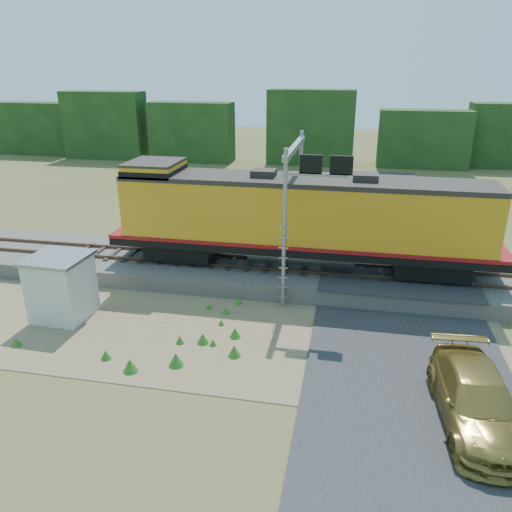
% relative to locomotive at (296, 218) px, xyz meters
% --- Properties ---
extents(ground, '(140.00, 140.00, 0.00)m').
position_rel_locomotive_xyz_m(ground, '(-2.21, -6.00, -3.29)').
color(ground, '#475123').
rests_on(ground, ground).
extents(ballast, '(70.00, 5.00, 0.80)m').
position_rel_locomotive_xyz_m(ballast, '(-2.21, -0.00, -2.89)').
color(ballast, slate).
rests_on(ballast, ground).
extents(rails, '(70.00, 1.54, 0.16)m').
position_rel_locomotive_xyz_m(rails, '(-2.21, -0.00, -2.41)').
color(rails, brown).
rests_on(rails, ballast).
extents(dirt_shoulder, '(26.00, 8.00, 0.03)m').
position_rel_locomotive_xyz_m(dirt_shoulder, '(-4.21, -5.50, -3.28)').
color(dirt_shoulder, '#8C7754').
rests_on(dirt_shoulder, ground).
extents(road, '(7.00, 66.00, 0.86)m').
position_rel_locomotive_xyz_m(road, '(4.79, -5.26, -3.20)').
color(road, '#38383A').
rests_on(road, ground).
extents(tree_line_north, '(130.00, 3.00, 6.50)m').
position_rel_locomotive_xyz_m(tree_line_north, '(-2.21, 32.00, -0.22)').
color(tree_line_north, '#163613').
rests_on(tree_line_north, ground).
extents(weed_clumps, '(15.00, 6.20, 0.56)m').
position_rel_locomotive_xyz_m(weed_clumps, '(-5.71, -5.90, -3.29)').
color(weed_clumps, '#2F7020').
rests_on(weed_clumps, ground).
extents(locomotive, '(18.32, 2.79, 4.73)m').
position_rel_locomotive_xyz_m(locomotive, '(0.00, 0.00, 0.00)').
color(locomotive, black).
rests_on(locomotive, rails).
extents(shed, '(2.37, 2.37, 2.72)m').
position_rel_locomotive_xyz_m(shed, '(-9.06, -5.44, -1.91)').
color(shed, silver).
rests_on(shed, ground).
extents(signal_gantry, '(2.74, 6.20, 6.92)m').
position_rel_locomotive_xyz_m(signal_gantry, '(0.18, -0.66, 1.91)').
color(signal_gantry, gray).
rests_on(signal_gantry, ground).
extents(car, '(2.47, 5.41, 1.54)m').
position_rel_locomotive_xyz_m(car, '(6.51, -9.16, -2.52)').
color(car, olive).
rests_on(car, ground).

